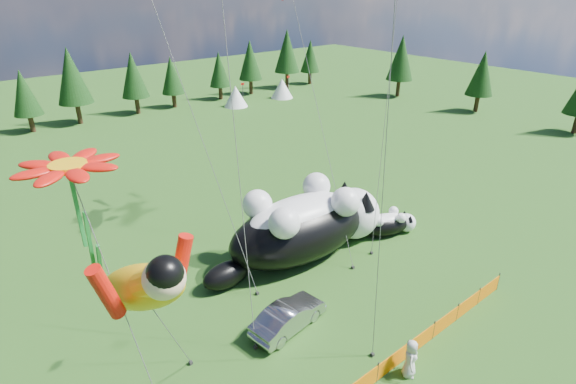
% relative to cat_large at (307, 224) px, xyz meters
% --- Properties ---
extents(ground, '(160.00, 160.00, 0.00)m').
position_rel_cat_large_xyz_m(ground, '(-5.25, -6.35, -2.16)').
color(ground, black).
rests_on(ground, ground).
extents(tree_line, '(90.00, 4.00, 8.00)m').
position_rel_cat_large_xyz_m(tree_line, '(-5.25, 38.65, 1.84)').
color(tree_line, black).
rests_on(tree_line, ground).
extents(festival_tents, '(50.00, 3.20, 2.80)m').
position_rel_cat_large_xyz_m(festival_tents, '(5.75, 33.65, -0.76)').
color(festival_tents, white).
rests_on(festival_tents, ground).
extents(cat_large, '(12.62, 4.99, 4.56)m').
position_rel_cat_large_xyz_m(cat_large, '(0.00, 0.00, 0.00)').
color(cat_large, black).
rests_on(cat_large, ground).
extents(cat_small, '(4.51, 2.85, 1.70)m').
position_rel_cat_large_xyz_m(cat_small, '(5.83, -1.56, -1.36)').
color(cat_small, black).
rests_on(cat_small, ground).
extents(car, '(4.35, 2.06, 1.38)m').
position_rel_cat_large_xyz_m(car, '(-5.06, -4.42, -1.48)').
color(car, '#ADADB1').
rests_on(car, ground).
extents(spectator_e, '(1.08, 1.01, 1.85)m').
position_rel_cat_large_xyz_m(spectator_e, '(-2.88, -9.95, -1.24)').
color(spectator_e, beige).
rests_on(spectator_e, ground).
extents(superhero_kite, '(5.40, 6.93, 10.76)m').
position_rel_cat_large_xyz_m(superhero_kite, '(-12.86, -7.84, 6.02)').
color(superhero_kite, '#F4B00C').
rests_on(superhero_kite, ground).
extents(flower_kite, '(3.27, 3.88, 11.41)m').
position_rel_cat_large_xyz_m(flower_kite, '(-13.58, -6.07, 8.90)').
color(flower_kite, red).
rests_on(flower_kite, ground).
extents(diamond_kite_c, '(0.94, 1.20, 16.09)m').
position_rel_cat_large_xyz_m(diamond_kite_c, '(-3.17, -7.60, 12.49)').
color(diamond_kite_c, blue).
rests_on(diamond_kite_c, ground).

